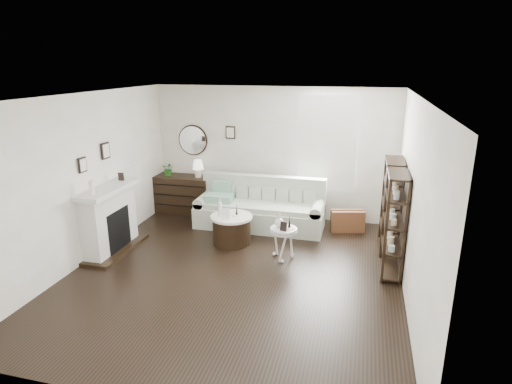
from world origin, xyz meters
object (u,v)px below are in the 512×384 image
(sofa, at_px, (260,210))
(pedestal_table, at_px, (284,231))
(drum_table, at_px, (232,229))
(dresser, at_px, (184,194))

(sofa, relative_size, pedestal_table, 4.63)
(drum_table, bearing_deg, sofa, 72.57)
(dresser, height_order, pedestal_table, dresser)
(pedestal_table, bearing_deg, drum_table, 158.26)
(sofa, bearing_deg, drum_table, -107.43)
(sofa, relative_size, drum_table, 3.35)
(sofa, bearing_deg, dresser, 167.74)
(dresser, relative_size, pedestal_table, 2.24)
(drum_table, xyz_separation_m, pedestal_table, (1.03, -0.41, 0.23))
(sofa, height_order, pedestal_table, sofa)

